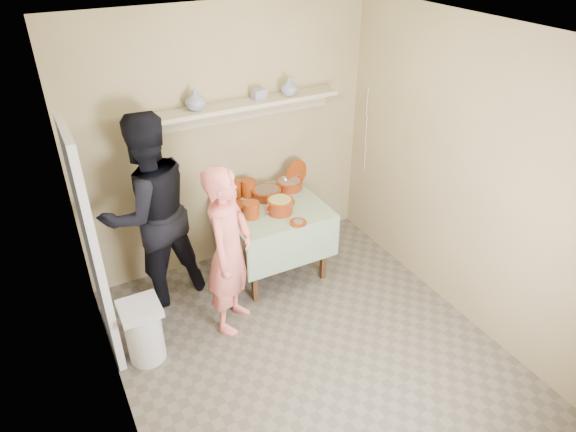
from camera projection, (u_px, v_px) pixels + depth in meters
ground at (314, 356)px, 4.35m from camera, size 3.50×3.50×0.00m
tile_panel at (92, 249)px, 3.97m from camera, size 0.06×0.70×2.00m
plate_stack_a at (234, 189)px, 5.12m from camera, size 0.14×0.14×0.18m
plate_stack_b at (248, 188)px, 5.15m from camera, size 0.15×0.15×0.18m
bowl_stack at (251, 210)px, 4.80m from camera, size 0.15×0.15×0.15m
empty_bowl at (239, 207)px, 4.95m from camera, size 0.18×0.18×0.05m
propped_lid at (297, 173)px, 5.36m from camera, size 0.29×0.12×0.29m
vase_right at (289, 86)px, 4.88m from camera, size 0.20×0.20×0.17m
vase_left at (195, 99)px, 4.52m from camera, size 0.21×0.21×0.19m
ceramic_box at (259, 94)px, 4.80m from camera, size 0.14×0.11×0.09m
person_cook at (229, 251)px, 4.32m from camera, size 0.66×0.67×1.56m
person_helper at (149, 212)px, 4.58m from camera, size 1.04×0.89×1.86m
room_shell at (320, 189)px, 3.52m from camera, size 3.04×3.54×2.62m
serving_table at (272, 216)px, 5.09m from camera, size 0.97×0.97×0.76m
cazuela_meat_a at (266, 192)px, 5.13m from camera, size 0.30×0.30×0.10m
cazuela_meat_b at (289, 184)px, 5.29m from camera, size 0.28×0.28×0.10m
ladle at (286, 179)px, 5.26m from camera, size 0.08×0.26×0.19m
cazuela_rice at (280, 205)px, 4.87m from camera, size 0.33×0.25×0.14m
front_plate at (298, 222)px, 4.73m from camera, size 0.16×0.16×0.03m
wall_shelf at (248, 105)px, 4.82m from camera, size 1.80×0.25×0.21m
trash_bin at (144, 332)px, 4.20m from camera, size 0.32×0.32×0.56m
electrical_cord at (366, 130)px, 5.41m from camera, size 0.01×0.05×0.90m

